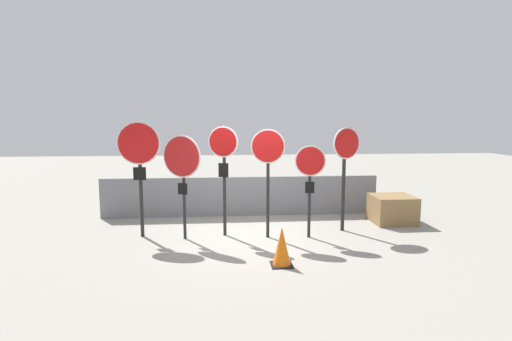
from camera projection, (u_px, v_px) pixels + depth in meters
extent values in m
plane|color=gray|center=(246.00, 236.00, 9.11)|extent=(40.00, 40.00, 0.00)
cube|color=slate|center=(242.00, 196.00, 10.93)|extent=(7.54, 0.12, 1.07)
cylinder|color=black|center=(141.00, 182.00, 8.90)|extent=(0.08, 0.08, 2.50)
cylinder|color=white|center=(138.00, 143.00, 8.72)|extent=(0.94, 0.05, 0.94)
cylinder|color=red|center=(138.00, 143.00, 8.70)|extent=(0.88, 0.05, 0.88)
cube|color=black|center=(140.00, 174.00, 8.81)|extent=(0.28, 0.03, 0.29)
cylinder|color=black|center=(184.00, 193.00, 8.75)|extent=(0.07, 0.07, 2.07)
cylinder|color=white|center=(182.00, 156.00, 8.59)|extent=(0.84, 0.43, 0.92)
cylinder|color=red|center=(181.00, 157.00, 8.57)|extent=(0.78, 0.40, 0.86)
cube|color=black|center=(183.00, 189.00, 8.68)|extent=(0.21, 0.12, 0.25)
cylinder|color=black|center=(224.00, 184.00, 9.00)|extent=(0.07, 0.07, 2.39)
cylinder|color=white|center=(223.00, 142.00, 8.81)|extent=(0.66, 0.26, 0.69)
cylinder|color=#AD0F0F|center=(223.00, 142.00, 8.80)|extent=(0.60, 0.24, 0.63)
cube|color=black|center=(223.00, 170.00, 8.90)|extent=(0.22, 0.10, 0.32)
cylinder|color=black|center=(268.00, 185.00, 8.85)|extent=(0.07, 0.07, 2.36)
cylinder|color=white|center=(268.00, 146.00, 8.67)|extent=(0.74, 0.15, 0.75)
cylinder|color=red|center=(268.00, 146.00, 8.65)|extent=(0.68, 0.14, 0.69)
cylinder|color=black|center=(309.00, 195.00, 8.86)|extent=(0.07, 0.07, 1.92)
cylinder|color=white|center=(310.00, 161.00, 8.70)|extent=(0.67, 0.12, 0.68)
cylinder|color=red|center=(310.00, 161.00, 8.69)|extent=(0.61, 0.11, 0.62)
cube|color=black|center=(310.00, 187.00, 8.78)|extent=(0.20, 0.05, 0.25)
cylinder|color=black|center=(343.00, 183.00, 9.38)|extent=(0.09, 0.09, 2.31)
cylinder|color=white|center=(346.00, 143.00, 9.20)|extent=(0.69, 0.29, 0.73)
cylinder|color=red|center=(347.00, 143.00, 9.19)|extent=(0.64, 0.27, 0.67)
cube|color=black|center=(282.00, 265.00, 7.28)|extent=(0.40, 0.40, 0.02)
cone|color=orange|center=(282.00, 246.00, 7.23)|extent=(0.33, 0.33, 0.70)
cube|color=olive|center=(392.00, 209.00, 10.22)|extent=(1.02, 0.95, 0.70)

